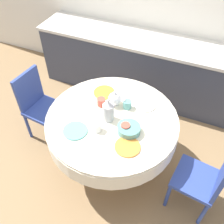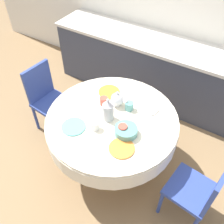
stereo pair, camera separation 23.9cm
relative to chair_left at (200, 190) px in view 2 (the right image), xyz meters
name	(u,v)px [view 2 (the right image)]	position (x,y,z in m)	size (l,w,h in m)	color
ground_plane	(112,161)	(-0.99, 0.13, -0.49)	(12.00, 12.00, 0.00)	#8E704C
wall_back	(184,2)	(-0.99, 1.84, 0.81)	(7.00, 0.05, 2.60)	silver
kitchen_counter	(163,72)	(-0.99, 1.50, -0.05)	(3.24, 0.64, 0.89)	#383D4C
dining_table	(112,126)	(-0.99, 0.13, 0.14)	(1.32, 1.32, 0.75)	olive
chair_left	(200,190)	(0.00, 0.00, 0.00)	(0.45, 0.45, 0.89)	#2D428E
chair_right	(47,97)	(-1.99, 0.23, 0.00)	(0.44, 0.44, 0.89)	#2D428E
plate_near_left	(74,127)	(-1.24, -0.16, 0.27)	(0.23, 0.23, 0.01)	#60BCB7
cup_near_left	(95,125)	(-1.06, -0.07, 0.30)	(0.09, 0.09, 0.09)	white
plate_near_right	(122,148)	(-0.73, -0.14, 0.27)	(0.23, 0.23, 0.01)	orange
cup_near_right	(123,129)	(-0.81, 0.02, 0.30)	(0.09, 0.09, 0.09)	#CC4C3D
plate_far_left	(109,92)	(-1.22, 0.44, 0.27)	(0.23, 0.23, 0.01)	yellow
cup_far_left	(104,101)	(-1.17, 0.26, 0.30)	(0.09, 0.09, 0.09)	#CC4C3D
plate_far_right	(147,108)	(-0.76, 0.44, 0.27)	(0.23, 0.23, 0.01)	white
cup_far_right	(129,106)	(-0.91, 0.33, 0.30)	(0.09, 0.09, 0.09)	#5BA39E
coffee_carafe	(108,110)	(-1.02, 0.11, 0.37)	(0.11, 0.11, 0.26)	#B2B2B7
teapot	(118,99)	(-1.04, 0.32, 0.34)	(0.19, 0.14, 0.18)	white
fruit_bowl	(126,131)	(-0.78, 0.03, 0.30)	(0.21, 0.21, 0.07)	#569993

